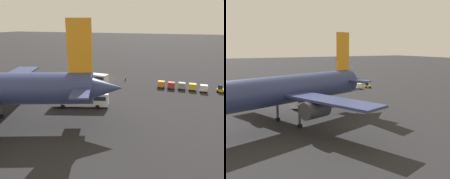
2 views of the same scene
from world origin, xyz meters
The scene contains 10 objects.
ground_plane centered at (0.00, 0.00, 0.00)m, with size 600.00×600.00×0.00m, color #232326.
shuttle_bus_near centered at (4.44, 7.76, 1.95)m, with size 11.69×3.76×3.26m.
shuttle_bus_far centered at (-1.55, 26.64, 2.03)m, with size 12.91×6.33×3.39m.
baggage_tug centered at (-33.59, 4.89, 0.94)m, with size 2.66×2.18×2.10m.
worker_person centered at (-5.31, 1.28, 0.87)m, with size 0.38×0.38×1.74m.
cargo_cart_white centered at (-29.00, 6.19, 1.19)m, with size 2.08×1.78×2.06m.
cargo_cart_yellow centered at (-26.09, 5.67, 1.19)m, with size 2.08×1.78×2.06m.
cargo_cart_grey centered at (-23.18, 5.55, 1.19)m, with size 2.08×1.78×2.06m.
cargo_cart_red centered at (-20.27, 5.93, 1.19)m, with size 2.08×1.78×2.06m.
cargo_cart_orange centered at (-17.36, 5.63, 1.19)m, with size 2.08×1.78×2.06m.
Camera 1 is at (-23.16, 68.94, 18.77)m, focal length 35.00 mm.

